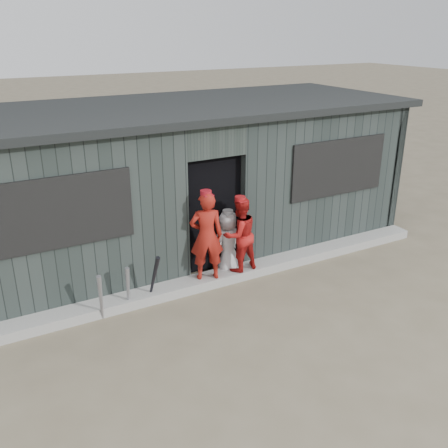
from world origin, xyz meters
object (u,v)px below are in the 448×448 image
bat_right (154,279)px  dugout (179,179)px  bat_left (101,298)px  player_red_right (240,234)px  player_red_left (206,236)px  player_grey_back (228,243)px  bat_mid (128,288)px

bat_right → dugout: bearing=55.6°
bat_left → player_red_right: 2.39m
player_red_left → player_grey_back: player_red_left is taller
bat_mid → player_grey_back: size_ratio=0.62×
player_red_left → player_red_right: bearing=-160.9°
bat_mid → player_red_right: size_ratio=0.56×
bat_right → player_red_right: size_ratio=0.67×
bat_left → player_red_left: player_red_left is taller
bat_mid → player_grey_back: player_grey_back is taller
player_red_left → bat_mid: bearing=22.1°
player_red_left → dugout: bearing=-81.8°
player_grey_back → bat_right: bearing=-10.0°
bat_left → dugout: (2.06, 1.93, 0.91)m
bat_right → player_red_right: player_red_right is taller
bat_right → player_red_right: (1.52, 0.09, 0.36)m
player_grey_back → player_red_left: bearing=1.6°
dugout → bat_right: bearing=-124.4°
player_grey_back → dugout: bearing=-105.0°
bat_left → player_red_right: bearing=5.5°
bat_right → player_red_left: player_red_left is taller
bat_left → bat_right: size_ratio=0.92×
player_red_right → dugout: bearing=-85.9°
bat_mid → player_grey_back: bearing=9.4°
player_red_right → dugout: (-0.29, 1.70, 0.52)m
bat_right → player_red_left: size_ratio=0.58×
player_grey_back → player_red_right: bearing=93.5°
bat_left → bat_right: bat_right is taller
bat_left → player_red_left: 1.83m
dugout → bat_mid: bearing=-132.2°
player_red_left → bat_left: bearing=25.7°
bat_right → player_red_left: bearing=5.4°
bat_right → player_grey_back: size_ratio=0.75×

